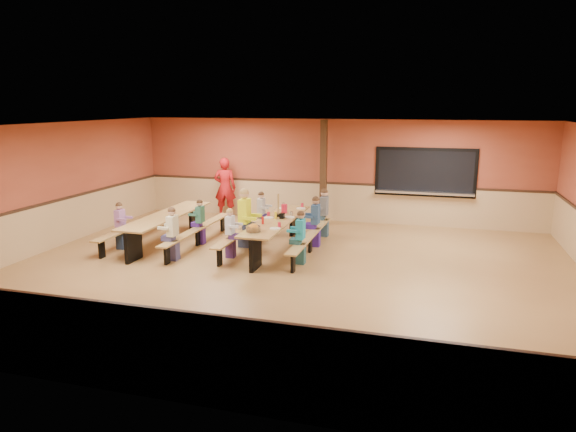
# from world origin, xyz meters

# --- Properties ---
(ground) EXTENTS (12.00, 12.00, 0.00)m
(ground) POSITION_xyz_m (0.00, 0.00, 0.00)
(ground) COLOR brown
(ground) RESTS_ON ground
(room_envelope) EXTENTS (12.04, 10.04, 3.02)m
(room_envelope) POSITION_xyz_m (0.00, 0.00, 0.69)
(room_envelope) COLOR brown
(room_envelope) RESTS_ON ground
(kitchen_pass_through) EXTENTS (2.78, 0.28, 1.38)m
(kitchen_pass_through) POSITION_xyz_m (2.60, 4.96, 1.49)
(kitchen_pass_through) COLOR black
(kitchen_pass_through) RESTS_ON ground
(structural_post) EXTENTS (0.18, 0.18, 3.00)m
(structural_post) POSITION_xyz_m (-0.20, 4.40, 1.50)
(structural_post) COLOR black
(structural_post) RESTS_ON ground
(cafeteria_table_main) EXTENTS (1.91, 3.70, 0.74)m
(cafeteria_table_main) POSITION_xyz_m (-0.71, 1.51, 0.53)
(cafeteria_table_main) COLOR olive
(cafeteria_table_main) RESTS_ON ground
(cafeteria_table_second) EXTENTS (1.91, 3.70, 0.74)m
(cafeteria_table_second) POSITION_xyz_m (-3.52, 1.31, 0.53)
(cafeteria_table_second) COLOR olive
(cafeteria_table_second) RESTS_ON ground
(seated_child_white_left) EXTENTS (0.33, 0.27, 1.13)m
(seated_child_white_left) POSITION_xyz_m (-1.54, 0.60, 0.56)
(seated_child_white_left) COLOR silver
(seated_child_white_left) RESTS_ON ground
(seated_adult_yellow) EXTENTS (0.47, 0.38, 1.42)m
(seated_adult_yellow) POSITION_xyz_m (-1.54, 1.54, 0.71)
(seated_adult_yellow) COLOR #EBF91A
(seated_adult_yellow) RESTS_ON ground
(seated_child_grey_left) EXTENTS (0.34, 0.28, 1.14)m
(seated_child_grey_left) POSITION_xyz_m (-1.54, 2.79, 0.57)
(seated_child_grey_left) COLOR #B4B4B4
(seated_child_grey_left) RESTS_ON ground
(seated_child_teal_right) EXTENTS (0.35, 0.28, 1.16)m
(seated_child_teal_right) POSITION_xyz_m (0.11, 0.58, 0.58)
(seated_child_teal_right) COLOR teal
(seated_child_teal_right) RESTS_ON ground
(seated_child_navy_right) EXTENTS (0.38, 0.31, 1.23)m
(seated_child_navy_right) POSITION_xyz_m (0.11, 2.04, 0.61)
(seated_child_navy_right) COLOR navy
(seated_child_navy_right) RESTS_ON ground
(seated_child_char_right) EXTENTS (0.39, 0.32, 1.25)m
(seated_child_char_right) POSITION_xyz_m (0.11, 3.06, 0.63)
(seated_child_char_right) COLOR #50555C
(seated_child_char_right) RESTS_ON ground
(seated_child_purple_sec) EXTENTS (0.33, 0.27, 1.13)m
(seated_child_purple_sec) POSITION_xyz_m (-4.34, 0.54, 0.56)
(seated_child_purple_sec) COLOR #925C92
(seated_child_purple_sec) RESTS_ON ground
(seated_child_green_sec) EXTENTS (0.32, 0.26, 1.11)m
(seated_child_green_sec) POSITION_xyz_m (-2.69, 1.48, 0.56)
(seated_child_green_sec) COLOR #2C614C
(seated_child_green_sec) RESTS_ON ground
(seated_child_tan_sec) EXTENTS (0.36, 0.30, 1.19)m
(seated_child_tan_sec) POSITION_xyz_m (-2.69, 0.07, 0.60)
(seated_child_tan_sec) COLOR beige
(seated_child_tan_sec) RESTS_ON ground
(standing_woman) EXTENTS (0.74, 0.56, 1.84)m
(standing_woman) POSITION_xyz_m (-3.30, 4.55, 0.92)
(standing_woman) COLOR #A31214
(standing_woman) RESTS_ON ground
(punch_pitcher) EXTENTS (0.16, 0.16, 0.22)m
(punch_pitcher) POSITION_xyz_m (-0.75, 2.28, 0.85)
(punch_pitcher) COLOR red
(punch_pitcher) RESTS_ON cafeteria_table_main
(chip_bowl) EXTENTS (0.32, 0.32, 0.15)m
(chip_bowl) POSITION_xyz_m (-0.85, 0.24, 0.81)
(chip_bowl) COLOR orange
(chip_bowl) RESTS_ON cafeteria_table_main
(napkin_dispenser) EXTENTS (0.10, 0.14, 0.13)m
(napkin_dispenser) POSITION_xyz_m (-0.62, 1.65, 0.80)
(napkin_dispenser) COLOR black
(napkin_dispenser) RESTS_ON cafeteria_table_main
(condiment_mustard) EXTENTS (0.06, 0.06, 0.17)m
(condiment_mustard) POSITION_xyz_m (-0.76, 1.57, 0.82)
(condiment_mustard) COLOR yellow
(condiment_mustard) RESTS_ON cafeteria_table_main
(condiment_ketchup) EXTENTS (0.06, 0.06, 0.17)m
(condiment_ketchup) POSITION_xyz_m (-0.88, 0.97, 0.82)
(condiment_ketchup) COLOR #B2140F
(condiment_ketchup) RESTS_ON cafeteria_table_main
(table_paddle) EXTENTS (0.16, 0.16, 0.56)m
(table_paddle) POSITION_xyz_m (-0.77, 1.84, 0.88)
(table_paddle) COLOR black
(table_paddle) RESTS_ON cafeteria_table_main
(place_settings) EXTENTS (0.65, 3.30, 0.11)m
(place_settings) POSITION_xyz_m (-0.71, 1.51, 0.80)
(place_settings) COLOR beige
(place_settings) RESTS_ON cafeteria_table_main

